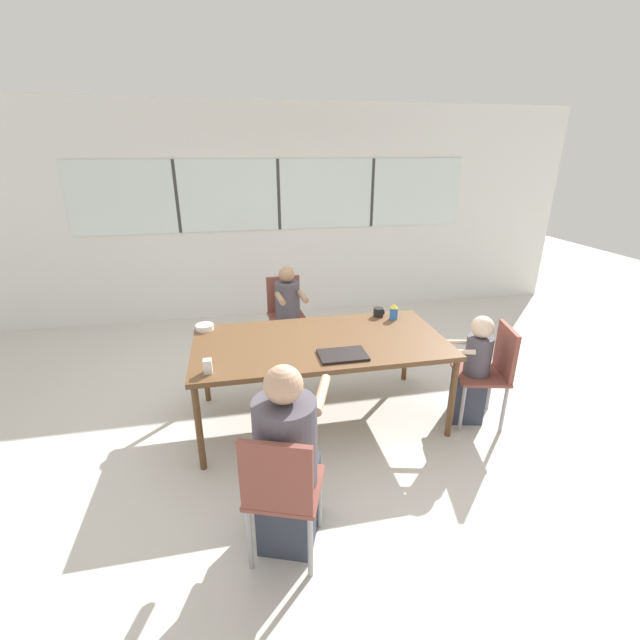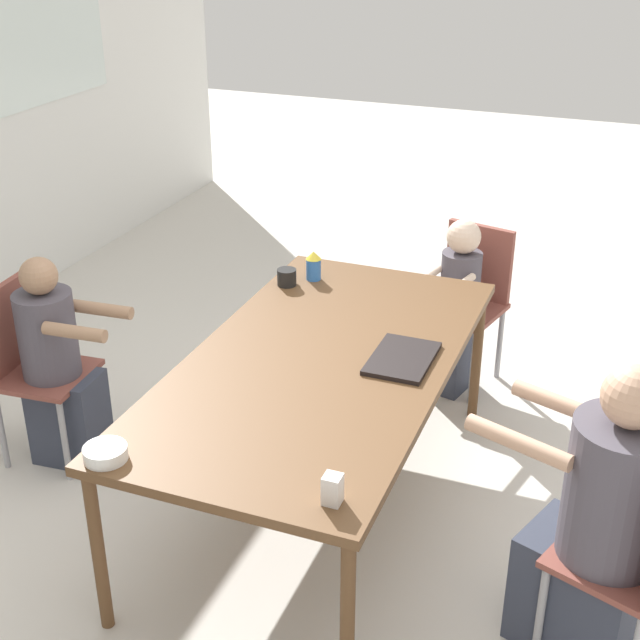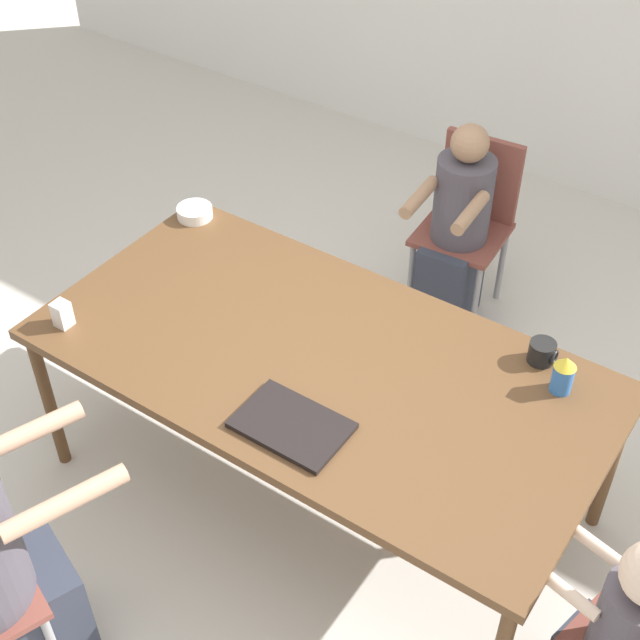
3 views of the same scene
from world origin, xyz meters
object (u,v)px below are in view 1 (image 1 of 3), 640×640
Objects in this scene: person_toddler at (473,373)px; coffee_mug at (379,312)px; sippy_cup at (394,311)px; bowl_white_shallow at (205,327)px; chair_for_toddler at (493,366)px; chair_for_woman_green_shirt at (285,308)px; milk_carton_small at (208,366)px; person_woman_green_shirt at (288,317)px; person_man_blue_shirt at (288,466)px; chair_for_man_blue_shirt at (281,487)px.

coffee_mug is (-0.60, 0.73, 0.33)m from person_toddler.
sippy_cup is 0.98× the size of bowl_white_shallow.
chair_for_toddler is at bearing -17.94° from bowl_white_shallow.
milk_carton_small is at bearing 62.66° from chair_for_woman_green_shirt.
person_man_blue_shirt is (-0.34, -2.48, 0.05)m from person_woman_green_shirt.
person_man_blue_shirt reaches higher than chair_for_man_blue_shirt.
person_toddler is (1.35, -1.58, -0.02)m from person_woman_green_shirt.
coffee_mug is at bearing 27.99° from milk_carton_small.
chair_for_woman_green_shirt and chair_for_man_blue_shirt have the same top height.
sippy_cup is (0.88, -1.11, 0.29)m from chair_for_woman_green_shirt.
person_woman_green_shirt reaches higher than milk_carton_small.
person_woman_green_shirt is 1.07× the size of person_toddler.
person_man_blue_shirt is at bearing 131.48° from person_toddler.
sippy_cup is 1.71m from bowl_white_shallow.
person_toddler is at bearing 126.22° from person_woman_green_shirt.
person_woman_green_shirt is 2.50m from person_man_blue_shirt.
person_woman_green_shirt reaches higher than chair_for_toddler.
person_toddler is at bearing 48.02° from person_man_blue_shirt.
person_man_blue_shirt is 1.97m from sippy_cup.
chair_for_toddler is 0.74× the size of person_man_blue_shirt.
coffee_mug is 1.74m from milk_carton_small.
person_man_blue_shirt reaches higher than chair_for_woman_green_shirt.
coffee_mug is at bearing 0.23° from bowl_white_shallow.
chair_for_woman_green_shirt is at bearing 102.19° from chair_for_man_blue_shirt.
sippy_cup is at bearing 57.02° from chair_for_toddler.
person_toddler is at bearing -50.67° from coffee_mug.
person_toddler reaches higher than chair_for_woman_green_shirt.
bowl_white_shallow is at bearing 127.31° from person_man_blue_shirt.
person_man_blue_shirt is at bearing 77.83° from person_woman_green_shirt.
chair_for_toddler is at bearing 128.60° from person_woman_green_shirt.
person_woman_green_shirt reaches higher than chair_for_man_blue_shirt.
chair_for_toddler is at bearing -45.61° from coffee_mug.
sippy_cup is at bearing 124.05° from chair_for_woman_green_shirt.
chair_for_woman_green_shirt is at bearing 53.92° from chair_for_toddler.
chair_for_man_blue_shirt is 8.65× the size of coffee_mug.
person_toddler reaches higher than sippy_cup.
bowl_white_shallow is (-0.83, -1.02, 0.24)m from chair_for_woman_green_shirt.
bowl_white_shallow is (-0.51, 1.62, 0.24)m from person_man_blue_shirt.
coffee_mug is (-0.75, 0.77, 0.26)m from chair_for_toddler.
chair_for_man_blue_shirt is 5.73× the size of bowl_white_shallow.
chair_for_woman_green_shirt reaches higher than coffee_mug.
chair_for_toddler is 2.03m from person_man_blue_shirt.
sippy_cup is at bearing -3.02° from bowl_white_shallow.
sippy_cup is (0.87, -0.94, 0.35)m from person_woman_green_shirt.
person_man_blue_shirt is at bearing -128.13° from sippy_cup.
chair_for_toddler is at bearing 126.08° from chair_for_woman_green_shirt.
milk_carton_small is 0.68× the size of bowl_white_shallow.
chair_for_man_blue_shirt is 0.84× the size of person_woman_green_shirt.
person_woman_green_shirt is (0.01, -0.16, -0.05)m from chair_for_woman_green_shirt.
person_woman_green_shirt is at bearing 64.71° from milk_carton_small.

